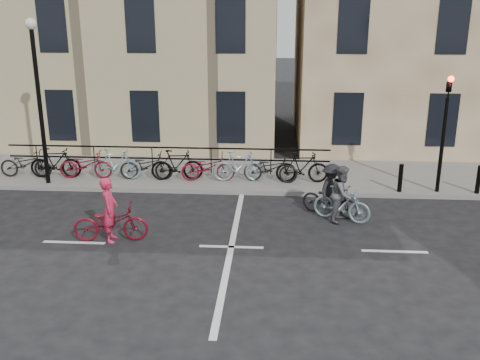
# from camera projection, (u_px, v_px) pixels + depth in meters

# --- Properties ---
(ground) EXTENTS (120.00, 120.00, 0.00)m
(ground) POSITION_uv_depth(u_px,v_px,m) (231.00, 247.00, 13.27)
(ground) COLOR black
(ground) RESTS_ON ground
(sidewalk) EXTENTS (46.00, 4.00, 0.15)m
(sidewalk) POSITION_uv_depth(u_px,v_px,m) (135.00, 173.00, 19.22)
(sidewalk) COLOR slate
(sidewalk) RESTS_ON ground
(building_west) EXTENTS (20.00, 10.00, 10.00)m
(building_west) POSITION_uv_depth(u_px,v_px,m) (60.00, 23.00, 24.71)
(building_west) COLOR tan
(building_west) RESTS_ON sidewalk
(traffic_light) EXTENTS (0.18, 0.30, 3.90)m
(traffic_light) POSITION_uv_depth(u_px,v_px,m) (445.00, 120.00, 16.28)
(traffic_light) COLOR black
(traffic_light) RESTS_ON sidewalk
(lamp_post) EXTENTS (0.36, 0.36, 5.28)m
(lamp_post) POSITION_uv_depth(u_px,v_px,m) (37.00, 82.00, 16.85)
(lamp_post) COLOR black
(lamp_post) RESTS_ON sidewalk
(bollard_east) EXTENTS (0.14, 0.14, 0.90)m
(bollard_east) POSITION_uv_depth(u_px,v_px,m) (400.00, 178.00, 16.82)
(bollard_east) COLOR black
(bollard_east) RESTS_ON sidewalk
(bollard_west) EXTENTS (0.14, 0.14, 0.90)m
(bollard_west) POSITION_uv_depth(u_px,v_px,m) (478.00, 179.00, 16.67)
(bollard_west) COLOR black
(bollard_west) RESTS_ON sidewalk
(parked_bikes) EXTENTS (11.45, 1.23, 1.05)m
(parked_bikes) POSITION_uv_depth(u_px,v_px,m) (161.00, 165.00, 18.06)
(parked_bikes) COLOR black
(parked_bikes) RESTS_ON sidewalk
(cyclist_pink) EXTENTS (1.94, 0.87, 1.67)m
(cyclist_pink) POSITION_uv_depth(u_px,v_px,m) (110.00, 219.00, 13.49)
(cyclist_pink) COLOR maroon
(cyclist_pink) RESTS_ON ground
(cyclist_grey) EXTENTS (1.69, 1.12, 1.59)m
(cyclist_grey) POSITION_uv_depth(u_px,v_px,m) (342.00, 199.00, 14.78)
(cyclist_grey) COLOR #7D9AA3
(cyclist_grey) RESTS_ON ground
(cyclist_dark) EXTENTS (1.78, 1.35, 1.52)m
(cyclist_dark) POSITION_uv_depth(u_px,v_px,m) (330.00, 195.00, 15.22)
(cyclist_dark) COLOR black
(cyclist_dark) RESTS_ON ground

